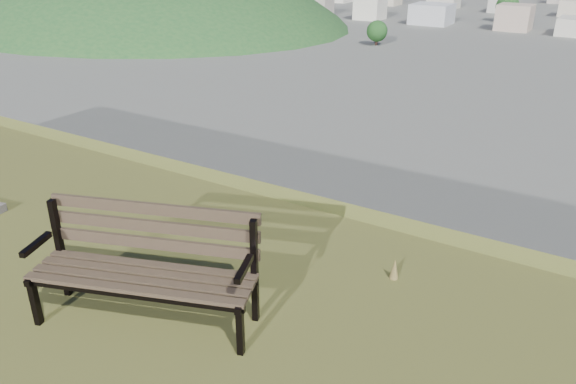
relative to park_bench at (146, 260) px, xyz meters
The scene contains 2 objects.
park_bench is the anchor object (origin of this frame).
green_wooded_hill 212.70m from the park_bench, 136.03° to the left, with size 179.14×143.31×89.57m.
Camera 1 is at (3.75, -0.69, 27.62)m, focal length 35.00 mm.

